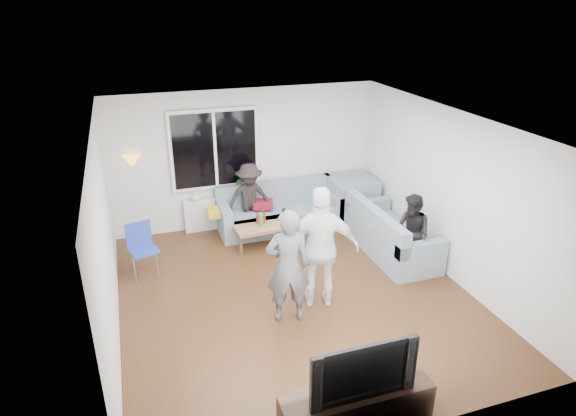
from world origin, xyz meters
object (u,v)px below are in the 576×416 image
object	(u,v)px
side_chair	(144,251)
player_left	(288,267)
player_right	(321,248)
sofa_back_section	(279,208)
floor_lamp	(136,197)
spectator_right	(412,233)
tv_console	(356,408)
coffee_table	(265,234)
television	(359,366)
spectator_back	(250,199)
sofa_right_section	(392,230)

from	to	relation	value
side_chair	player_left	size ratio (longest dim) A/B	0.53
player_right	sofa_back_section	bearing A→B (deg)	-76.53
floor_lamp	player_right	xyz separation A→B (m)	(2.33, -3.08, 0.11)
side_chair	spectator_right	distance (m)	4.23
floor_lamp	player_left	size ratio (longest dim) A/B	0.96
player_left	tv_console	world-z (taller)	player_left
player_right	spectator_right	bearing A→B (deg)	-147.52
coffee_table	tv_console	bearing A→B (deg)	-93.20
spectator_right	television	bearing A→B (deg)	-54.09
sofa_back_section	spectator_right	size ratio (longest dim) A/B	1.80
floor_lamp	side_chair	bearing A→B (deg)	-90.00
side_chair	player_left	bearing A→B (deg)	-60.53
spectator_back	sofa_right_section	bearing A→B (deg)	-34.77
spectator_right	spectator_back	size ratio (longest dim) A/B	0.95
floor_lamp	player_right	world-z (taller)	player_right
player_left	tv_console	bearing A→B (deg)	103.09
coffee_table	player_left	bearing A→B (deg)	-98.07
sofa_right_section	tv_console	distance (m)	3.93
tv_console	television	size ratio (longest dim) A/B	1.43
side_chair	tv_console	bearing A→B (deg)	-78.91
coffee_table	side_chair	distance (m)	2.15
floor_lamp	spectator_back	distance (m)	2.03
sofa_back_section	side_chair	bearing A→B (deg)	-158.74
coffee_table	player_left	xyz separation A→B (m)	(-0.32, -2.24, 0.62)
spectator_right	tv_console	distance (m)	3.47
player_left	tv_console	distance (m)	2.07
sofa_right_section	television	size ratio (longest dim) A/B	1.78
side_chair	television	xyz separation A→B (m)	(1.86, -3.78, 0.33)
coffee_table	player_right	distance (m)	2.16
floor_lamp	tv_console	xyz separation A→B (m)	(1.86, -5.27, -0.56)
television	side_chair	bearing A→B (deg)	116.12
player_left	player_right	xyz separation A→B (m)	(0.56, 0.21, 0.08)
tv_console	television	distance (m)	0.54
player_left	spectator_right	xyz separation A→B (m)	(2.30, 0.66, -0.18)
spectator_back	player_left	bearing A→B (deg)	-92.24
player_right	spectator_back	size ratio (longest dim) A/B	1.33
sofa_right_section	player_right	bearing A→B (deg)	121.26
side_chair	television	size ratio (longest dim) A/B	0.77
spectator_back	player_right	bearing A→B (deg)	-80.34
coffee_table	television	bearing A→B (deg)	-93.20
sofa_right_section	side_chair	distance (m)	4.11
floor_lamp	television	world-z (taller)	floor_lamp
tv_console	sofa_back_section	bearing A→B (deg)	81.89
sofa_right_section	spectator_right	distance (m)	0.64
player_left	television	world-z (taller)	player_left
player_right	television	bearing A→B (deg)	95.64
sofa_back_section	television	bearing A→B (deg)	-98.11
coffee_table	floor_lamp	xyz separation A→B (m)	(-2.09, 1.05, 0.58)
spectator_back	sofa_back_section	bearing A→B (deg)	-1.20
spectator_back	tv_console	world-z (taller)	spectator_back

